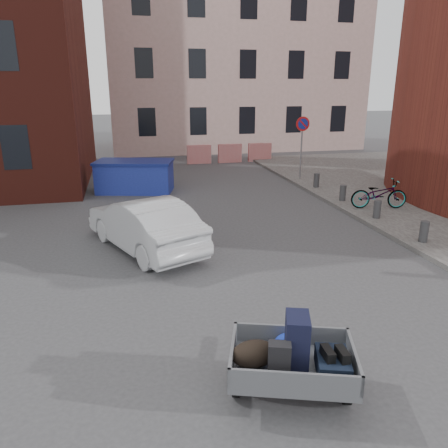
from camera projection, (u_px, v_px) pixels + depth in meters
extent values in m
plane|color=#38383A|center=(205.00, 288.00, 9.01)|extent=(120.00, 120.00, 0.00)
cube|color=#BA988F|center=(232.00, 38.00, 28.61)|extent=(16.00, 8.00, 14.00)
cylinder|color=gray|center=(301.00, 149.00, 18.69)|extent=(0.07, 0.07, 2.60)
cylinder|color=red|center=(303.00, 124.00, 18.35)|extent=(0.60, 0.03, 0.60)
cylinder|color=navy|center=(303.00, 124.00, 18.34)|extent=(0.44, 0.03, 0.44)
cylinder|color=#3A3A3D|center=(424.00, 232.00, 11.29)|extent=(0.22, 0.22, 0.55)
cylinder|color=#3A3A3D|center=(377.00, 209.00, 13.34)|extent=(0.22, 0.22, 0.55)
cylinder|color=#3A3A3D|center=(343.00, 193.00, 15.38)|extent=(0.22, 0.22, 0.55)
cylinder|color=#3A3A3D|center=(316.00, 180.00, 17.42)|extent=(0.22, 0.22, 0.55)
cube|color=red|center=(199.00, 154.00, 23.33)|extent=(1.30, 0.18, 1.00)
cube|color=red|center=(230.00, 153.00, 23.69)|extent=(1.30, 0.18, 1.00)
cube|color=red|center=(260.00, 152.00, 24.06)|extent=(1.30, 0.18, 1.00)
cylinder|color=black|center=(237.00, 380.00, 5.86)|extent=(0.24, 0.45, 0.44)
cylinder|color=black|center=(346.00, 387.00, 5.73)|extent=(0.24, 0.45, 0.44)
cube|color=slate|center=(292.00, 368.00, 5.72)|extent=(1.87, 1.55, 0.08)
cube|color=slate|center=(233.00, 353.00, 5.74)|extent=(0.39, 1.06, 0.28)
cube|color=slate|center=(354.00, 360.00, 5.59)|extent=(0.39, 1.06, 0.28)
cube|color=slate|center=(291.00, 334.00, 6.17)|extent=(1.53, 0.55, 0.28)
cube|color=slate|center=(295.00, 383.00, 5.16)|extent=(1.53, 0.55, 0.28)
cube|color=slate|center=(289.00, 335.00, 6.59)|extent=(0.30, 0.69, 0.06)
cube|color=black|center=(297.00, 340.00, 5.65)|extent=(0.43, 0.52, 0.70)
cube|color=black|center=(333.00, 364.00, 5.53)|extent=(0.57, 0.70, 0.25)
ellipsoid|color=black|center=(254.00, 354.00, 5.65)|extent=(0.68, 0.53, 0.36)
cube|color=black|center=(279.00, 360.00, 5.42)|extent=(0.32, 0.26, 0.48)
ellipsoid|color=#1833B9|center=(287.00, 342.00, 6.01)|extent=(0.44, 0.40, 0.24)
cube|color=black|center=(328.00, 353.00, 5.43)|extent=(0.13, 0.28, 0.13)
cube|color=black|center=(342.00, 354.00, 5.41)|extent=(0.13, 0.28, 0.13)
cube|color=#202F9A|center=(135.00, 177.00, 17.09)|extent=(3.11, 2.10, 1.14)
cube|color=navy|center=(134.00, 162.00, 16.91)|extent=(3.23, 2.21, 0.09)
imported|color=#B2B5BA|center=(144.00, 224.00, 10.99)|extent=(2.95, 4.29, 1.34)
imported|color=black|center=(379.00, 194.00, 14.35)|extent=(1.92, 1.01, 0.96)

